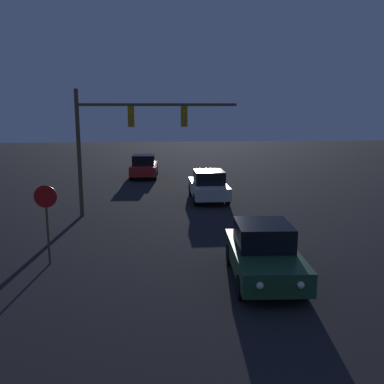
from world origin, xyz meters
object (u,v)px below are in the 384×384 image
car_near (264,253)px  traffic_signal_mast (124,130)px  stop_sign (46,210)px  car_far (144,166)px  car_mid (208,186)px

car_near → traffic_signal_mast: size_ratio=0.58×
car_near → stop_sign: 6.68m
car_near → car_far: bearing=-75.2°
car_mid → car_far: (-3.61, 7.90, 0.00)m
car_near → traffic_signal_mast: (-4.41, 7.81, 3.09)m
car_mid → stop_sign: (-6.10, -9.01, 0.97)m
car_near → traffic_signal_mast: 9.49m
car_near → stop_sign: size_ratio=1.64×
car_far → traffic_signal_mast: 11.25m
traffic_signal_mast → stop_sign: bearing=-107.9°
car_far → traffic_signal_mast: (-0.52, -10.81, 3.09)m
car_near → stop_sign: stop_sign is taller
car_mid → stop_sign: stop_sign is taller
car_mid → traffic_signal_mast: bearing=-145.8°
car_near → stop_sign: bearing=-11.9°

